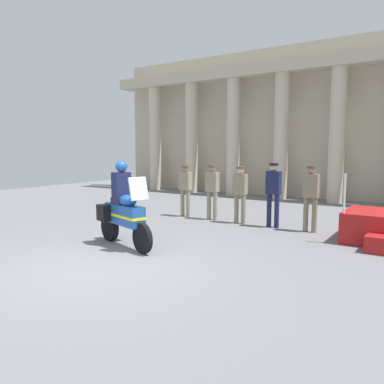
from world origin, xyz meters
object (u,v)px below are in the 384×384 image
Objects in this scene: officer_in_row_1 at (212,187)px; officer_in_row_4 at (311,193)px; officer_in_row_0 at (185,186)px; officer_in_row_2 at (240,190)px; motorcycle_with_rider at (123,211)px; officer_in_row_3 at (273,190)px.

officer_in_row_4 is at bearing 178.83° from officer_in_row_1.
officer_in_row_1 is (0.99, -0.01, 0.02)m from officer_in_row_0.
officer_in_row_0 is 1.96m from officer_in_row_2.
motorcycle_with_rider is (-1.02, -3.76, -0.18)m from officer_in_row_2.
officer_in_row_2 is 0.96× the size of officer_in_row_4.
officer_in_row_2 is at bearing 178.52° from officer_in_row_0.
officer_in_row_3 is (2.97, -0.10, 0.08)m from officer_in_row_0.
officer_in_row_2 is 3.90m from motorcycle_with_rider.
officer_in_row_1 is 1.98m from officer_in_row_3.
officer_in_row_4 reaches higher than officer_in_row_2.
motorcycle_with_rider is (-3.05, -3.71, -0.23)m from officer_in_row_4.
officer_in_row_1 is 0.97m from officer_in_row_2.
motorcycle_with_rider is at bearing 104.74° from officer_in_row_0.
officer_in_row_3 is 1.02m from officer_in_row_4.
officer_in_row_2 is 0.94× the size of officer_in_row_3.
officer_in_row_1 is 3.83m from motorcycle_with_rider.
motorcycle_with_rider is (0.94, -3.84, -0.17)m from officer_in_row_0.
officer_in_row_4 is at bearing 179.16° from officer_in_row_0.
officer_in_row_0 is at bearing 0.14° from officer_in_row_1.
officer_in_row_1 is 1.01× the size of officer_in_row_2.
officer_in_row_0 is 4.00m from officer_in_row_4.
officer_in_row_4 is (3.00, -0.11, 0.03)m from officer_in_row_1.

